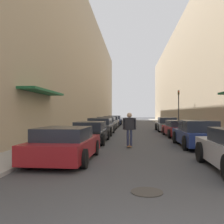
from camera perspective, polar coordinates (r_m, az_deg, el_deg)
ground at (r=27.88m, az=5.44°, el=-3.74°), size 141.17×141.17×0.00m
curb_strip_left at (r=34.56m, az=-2.76°, el=-2.95°), size 1.80×64.17×0.12m
curb_strip_right at (r=34.68m, az=13.28°, el=-2.94°), size 1.80×64.17×0.12m
building_row_left at (r=35.52m, az=-7.47°, el=9.62°), size 4.90×64.17×15.55m
building_row_right at (r=35.57m, az=17.94°, el=8.16°), size 4.90×64.17×13.77m
parked_car_left_0 at (r=9.21m, az=-10.75°, el=-7.30°), size 2.06×4.07×1.22m
parked_car_left_1 at (r=14.54m, az=-4.83°, el=-4.68°), size 1.86×4.49×1.23m
parked_car_left_2 at (r=19.80m, az=-2.61°, el=-3.34°), size 1.98×4.60×1.32m
parked_car_left_3 at (r=25.38m, az=-1.24°, el=-2.64°), size 1.99×4.32×1.32m
parked_car_left_4 at (r=30.65m, az=-0.22°, el=-2.22°), size 2.02×4.00×1.32m
parked_car_left_5 at (r=35.71m, az=0.59°, el=-1.92°), size 2.03×4.61×1.33m
parked_car_right_1 at (r=13.48m, az=18.76°, el=-4.78°), size 1.87×4.37×1.35m
parked_car_right_2 at (r=18.77m, az=14.98°, el=-3.70°), size 1.91×4.67×1.19m
parked_car_right_3 at (r=24.11m, az=12.40°, el=-2.81°), size 1.88×4.56×1.31m
skateboarder at (r=12.62m, az=4.00°, el=-3.19°), size 0.67×0.78×1.74m
manhole_cover at (r=5.75m, az=7.99°, el=-17.63°), size 0.70×0.70×0.02m
traffic_light at (r=26.78m, az=14.98°, el=1.51°), size 0.16×0.22×3.94m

